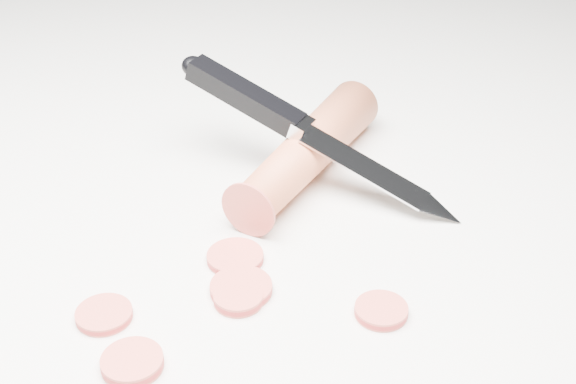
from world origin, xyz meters
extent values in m
plane|color=silver|center=(0.00, 0.00, 0.00)|extent=(2.40, 2.40, 0.00)
cylinder|color=#CC5631|center=(0.08, 0.11, 0.02)|extent=(0.13, 0.16, 0.04)
cylinder|color=#CA473A|center=(0.02, 0.01, 0.00)|extent=(0.04, 0.04, 0.01)
cylinder|color=#CA473A|center=(-0.06, -0.04, 0.00)|extent=(0.03, 0.03, 0.01)
cylinder|color=#CA473A|center=(0.02, -0.03, 0.00)|extent=(0.03, 0.03, 0.01)
cylinder|color=#CA473A|center=(0.02, -0.02, 0.00)|extent=(0.04, 0.04, 0.01)
cylinder|color=#CA473A|center=(0.10, -0.05, 0.00)|extent=(0.03, 0.03, 0.01)
cylinder|color=#CA473A|center=(-0.04, -0.08, 0.00)|extent=(0.03, 0.03, 0.01)
camera|label=1|loc=(0.01, -0.40, 0.32)|focal=50.00mm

